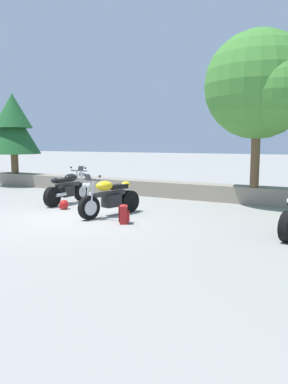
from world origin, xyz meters
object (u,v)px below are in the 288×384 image
object	(u,v)px
motorcycle_black_near_left	(68,189)
rider_backpack	(124,214)
rider_helmet	(64,205)
pine_tree_far_left	(13,125)
leafy_tree_mid_left	(262,87)
motorcycle_yellow_centre	(109,198)

from	to	relation	value
motorcycle_black_near_left	rider_backpack	bearing A→B (deg)	-27.22
rider_helmet	pine_tree_far_left	bearing A→B (deg)	149.28
rider_backpack	rider_helmet	xyz separation A→B (m)	(-2.63, 0.79, -0.11)
rider_helmet	pine_tree_far_left	world-z (taller)	pine_tree_far_left
motorcycle_black_near_left	rider_backpack	world-z (taller)	motorcycle_black_near_left
rider_backpack	leafy_tree_mid_left	distance (m)	5.94
leafy_tree_mid_left	rider_backpack	bearing A→B (deg)	-117.13
rider_helmet	leafy_tree_mid_left	distance (m)	6.96
motorcycle_yellow_centre	rider_backpack	distance (m)	1.10
rider_backpack	motorcycle_black_near_left	bearing A→B (deg)	152.78
pine_tree_far_left	motorcycle_black_near_left	bearing A→B (deg)	-26.71
motorcycle_yellow_centre	leafy_tree_mid_left	bearing A→B (deg)	50.16
motorcycle_yellow_centre	rider_backpack	bearing A→B (deg)	-35.93
motorcycle_yellow_centre	leafy_tree_mid_left	world-z (taller)	leafy_tree_mid_left
rider_backpack	pine_tree_far_left	size ratio (longest dim) A/B	0.13
motorcycle_yellow_centre	rider_helmet	xyz separation A→B (m)	(-1.76, 0.16, -0.35)
motorcycle_yellow_centre	pine_tree_far_left	distance (m)	9.25
motorcycle_yellow_centre	pine_tree_far_left	size ratio (longest dim) A/B	0.56
motorcycle_black_near_left	rider_helmet	xyz separation A→B (m)	(0.61, -0.88, -0.35)
motorcycle_yellow_centre	rider_helmet	size ratio (longest dim) A/B	7.28
leafy_tree_mid_left	rider_helmet	bearing A→B (deg)	-143.84
motorcycle_black_near_left	leafy_tree_mid_left	size ratio (longest dim) A/B	0.43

